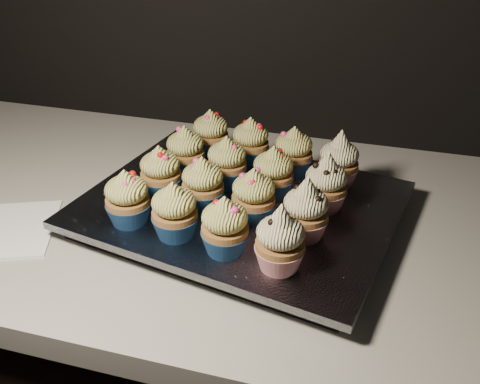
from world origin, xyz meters
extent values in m
cube|color=beige|center=(0.00, 1.70, 0.88)|extent=(2.44, 0.64, 0.04)
cube|color=white|center=(-0.48, 1.55, 0.90)|extent=(0.19, 0.19, 0.00)
cube|color=black|center=(-0.15, 1.67, 0.91)|extent=(0.47, 0.39, 0.02)
cube|color=silver|center=(-0.15, 1.67, 0.93)|extent=(0.51, 0.44, 0.01)
cone|color=navy|center=(-0.28, 1.58, 0.95)|extent=(0.06, 0.06, 0.03)
ellipsoid|color=#E0DA71|center=(-0.28, 1.58, 0.99)|extent=(0.06, 0.06, 0.04)
cone|color=#E0DA71|center=(-0.28, 1.58, 1.01)|extent=(0.03, 0.03, 0.02)
cone|color=navy|center=(-0.21, 1.57, 0.95)|extent=(0.06, 0.06, 0.03)
ellipsoid|color=#E0DA71|center=(-0.21, 1.57, 0.99)|extent=(0.06, 0.06, 0.04)
cone|color=#E0DA71|center=(-0.21, 1.57, 1.01)|extent=(0.03, 0.03, 0.02)
cone|color=navy|center=(-0.13, 1.55, 0.95)|extent=(0.06, 0.06, 0.03)
ellipsoid|color=#E0DA71|center=(-0.13, 1.55, 0.99)|extent=(0.06, 0.06, 0.04)
cone|color=#E0DA71|center=(-0.13, 1.55, 1.01)|extent=(0.03, 0.03, 0.02)
cone|color=#B21822|center=(-0.06, 1.54, 0.95)|extent=(0.06, 0.06, 0.03)
ellipsoid|color=#FFF1B3|center=(-0.06, 1.54, 0.99)|extent=(0.06, 0.06, 0.04)
cone|color=#FFF1B3|center=(-0.06, 1.54, 1.02)|extent=(0.03, 0.03, 0.03)
cone|color=navy|center=(-0.27, 1.66, 0.95)|extent=(0.06, 0.06, 0.03)
ellipsoid|color=#E0DA71|center=(-0.27, 1.66, 0.99)|extent=(0.06, 0.06, 0.04)
cone|color=#E0DA71|center=(-0.27, 1.66, 1.01)|extent=(0.03, 0.03, 0.02)
cone|color=navy|center=(-0.20, 1.64, 0.95)|extent=(0.06, 0.06, 0.03)
ellipsoid|color=#E0DA71|center=(-0.20, 1.64, 0.99)|extent=(0.06, 0.06, 0.04)
cone|color=#E0DA71|center=(-0.20, 1.64, 1.01)|extent=(0.03, 0.03, 0.02)
cone|color=navy|center=(-0.12, 1.63, 0.95)|extent=(0.06, 0.06, 0.03)
ellipsoid|color=#E0DA71|center=(-0.12, 1.63, 0.99)|extent=(0.06, 0.06, 0.04)
cone|color=#E0DA71|center=(-0.12, 1.63, 1.01)|extent=(0.03, 0.03, 0.02)
cone|color=#B21822|center=(-0.04, 1.61, 0.95)|extent=(0.06, 0.06, 0.03)
ellipsoid|color=#FFF1B3|center=(-0.04, 1.61, 0.99)|extent=(0.06, 0.06, 0.04)
cone|color=#FFF1B3|center=(-0.04, 1.61, 1.02)|extent=(0.03, 0.03, 0.03)
cone|color=navy|center=(-0.26, 1.74, 0.95)|extent=(0.06, 0.06, 0.03)
ellipsoid|color=#E0DA71|center=(-0.26, 1.74, 0.99)|extent=(0.06, 0.06, 0.04)
cone|color=#E0DA71|center=(-0.26, 1.74, 1.01)|extent=(0.03, 0.03, 0.02)
cone|color=navy|center=(-0.18, 1.72, 0.95)|extent=(0.06, 0.06, 0.03)
ellipsoid|color=#E0DA71|center=(-0.18, 1.72, 0.99)|extent=(0.06, 0.06, 0.04)
cone|color=#E0DA71|center=(-0.18, 1.72, 1.01)|extent=(0.03, 0.03, 0.02)
cone|color=navy|center=(-0.10, 1.71, 0.95)|extent=(0.06, 0.06, 0.03)
ellipsoid|color=#E0DA71|center=(-0.10, 1.71, 0.99)|extent=(0.06, 0.06, 0.04)
cone|color=#E0DA71|center=(-0.10, 1.71, 1.01)|extent=(0.03, 0.03, 0.02)
cone|color=#B21822|center=(-0.02, 1.69, 0.95)|extent=(0.06, 0.06, 0.03)
ellipsoid|color=#FFF1B3|center=(-0.02, 1.69, 0.99)|extent=(0.06, 0.06, 0.04)
cone|color=#FFF1B3|center=(-0.02, 1.69, 1.02)|extent=(0.03, 0.03, 0.03)
cone|color=navy|center=(-0.24, 1.81, 0.95)|extent=(0.06, 0.06, 0.03)
ellipsoid|color=#E0DA71|center=(-0.24, 1.81, 0.99)|extent=(0.06, 0.06, 0.04)
cone|color=#E0DA71|center=(-0.24, 1.81, 1.01)|extent=(0.03, 0.03, 0.02)
cone|color=navy|center=(-0.16, 1.80, 0.95)|extent=(0.06, 0.06, 0.03)
ellipsoid|color=#E0DA71|center=(-0.16, 1.80, 0.99)|extent=(0.06, 0.06, 0.04)
cone|color=#E0DA71|center=(-0.16, 1.80, 1.01)|extent=(0.03, 0.03, 0.02)
cone|color=navy|center=(-0.09, 1.78, 0.95)|extent=(0.06, 0.06, 0.03)
ellipsoid|color=#E0DA71|center=(-0.09, 1.78, 0.99)|extent=(0.06, 0.06, 0.04)
cone|color=#E0DA71|center=(-0.09, 1.78, 1.01)|extent=(0.03, 0.03, 0.02)
cone|color=#B21822|center=(-0.01, 1.77, 0.95)|extent=(0.06, 0.06, 0.03)
ellipsoid|color=#FFF1B3|center=(-0.01, 1.77, 0.99)|extent=(0.06, 0.06, 0.04)
cone|color=#FFF1B3|center=(-0.01, 1.77, 1.02)|extent=(0.03, 0.03, 0.03)
camera|label=1|loc=(0.04, 1.01, 1.36)|focal=40.00mm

